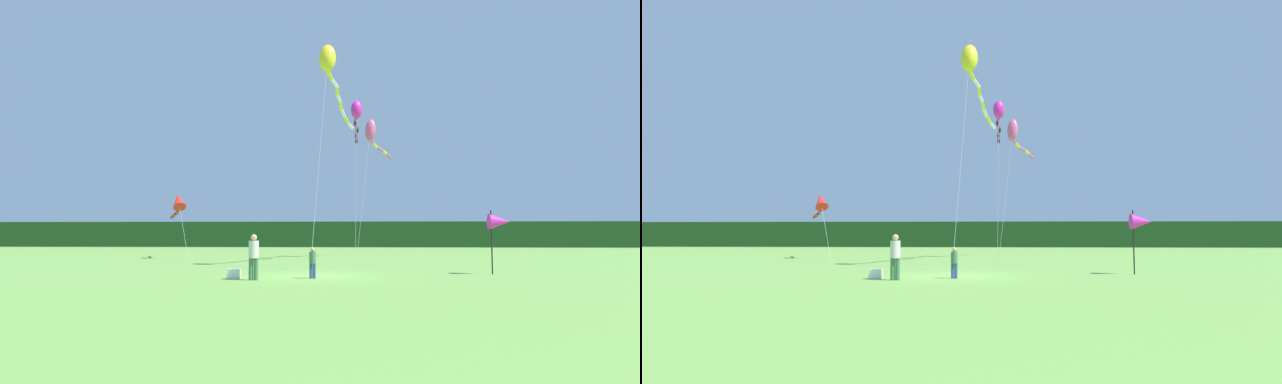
% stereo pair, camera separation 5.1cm
% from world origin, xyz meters
% --- Properties ---
extents(ground_plane, '(120.00, 120.00, 0.00)m').
position_xyz_m(ground_plane, '(0.00, 0.00, 0.00)').
color(ground_plane, '#6B9E42').
extents(distant_treeline, '(108.00, 2.86, 3.30)m').
position_xyz_m(distant_treeline, '(0.00, 45.00, 1.65)').
color(distant_treeline, '#193D19').
rests_on(distant_treeline, ground).
extents(person_adult, '(0.39, 0.39, 1.75)m').
position_xyz_m(person_adult, '(-2.11, -1.99, 0.98)').
color(person_adult, '#3F724C').
rests_on(person_adult, ground).
extents(person_child, '(0.27, 0.27, 1.23)m').
position_xyz_m(person_child, '(0.10, -1.16, 0.69)').
color(person_child, '#334C8C').
rests_on(person_child, ground).
extents(cooler_box, '(0.50, 0.36, 0.39)m').
position_xyz_m(cooler_box, '(-2.96, -1.59, 0.20)').
color(cooler_box, silver).
rests_on(cooler_box, ground).
extents(banner_flag_pole, '(0.90, 0.70, 2.81)m').
position_xyz_m(banner_flag_pole, '(8.17, 1.31, 2.28)').
color(banner_flag_pole, black).
rests_on(banner_flag_pole, ground).
extents(kite_red, '(3.38, 5.87, 4.90)m').
position_xyz_m(kite_red, '(-10.67, 14.16, 4.02)').
color(kite_red, '#B2B2B2').
rests_on(kite_red, ground).
extents(kite_rainbow, '(3.02, 5.90, 10.35)m').
position_xyz_m(kite_rainbow, '(3.35, 16.15, 9.27)').
color(kite_rainbow, '#B2B2B2').
rests_on(kite_rainbow, ground).
extents(kite_magenta, '(0.87, 5.75, 11.01)m').
position_xyz_m(kite_magenta, '(2.15, 13.38, 10.13)').
color(kite_magenta, '#B2B2B2').
rests_on(kite_magenta, ground).
extents(kite_yellow, '(2.21, 9.83, 12.26)m').
position_xyz_m(kite_yellow, '(0.54, 6.21, 11.10)').
color(kite_yellow, '#B2B2B2').
rests_on(kite_yellow, ground).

